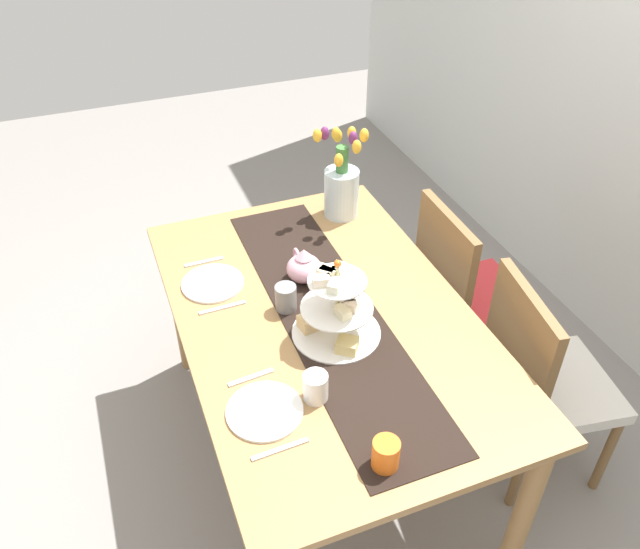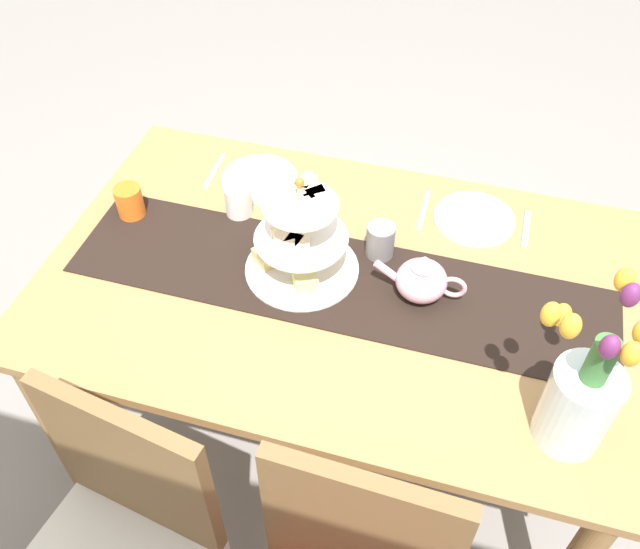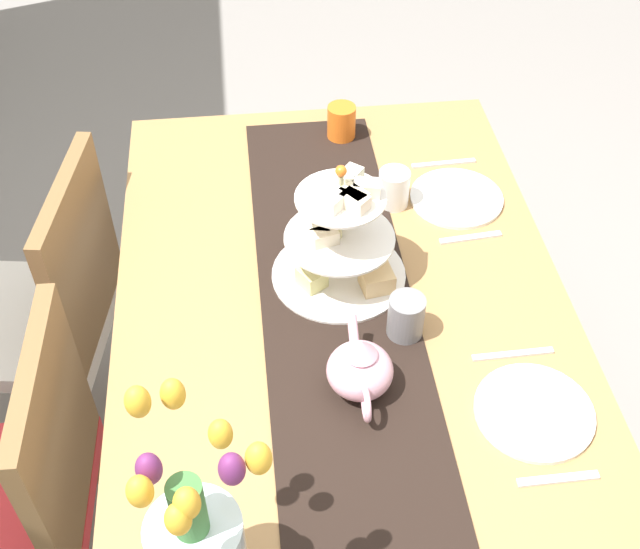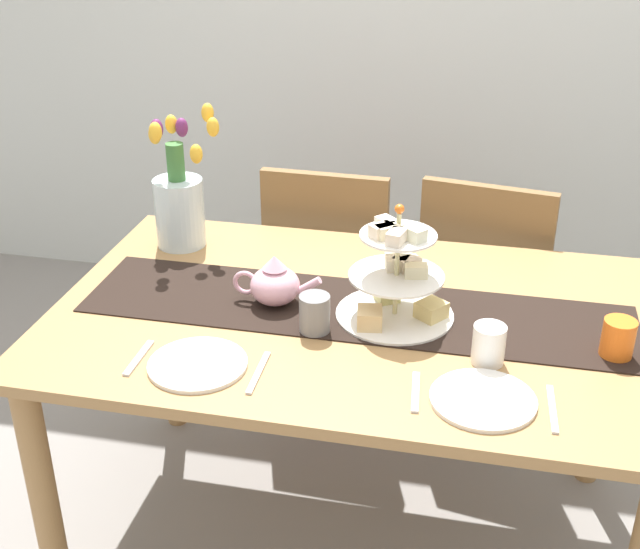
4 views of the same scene
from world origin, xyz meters
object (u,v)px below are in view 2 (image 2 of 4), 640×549
teapot (422,279)px  knife_right (215,171)px  tulip_vase (582,395)px  dinner_plate_left (474,219)px  dinner_plate_right (259,178)px  mug_orange (130,202)px  dining_table (339,304)px  fork_left (526,229)px  chair_right (117,547)px  mug_white_text (238,201)px  fork_right (305,187)px  knife_left (424,210)px  tiered_cake_stand (301,241)px  mug_grey (380,240)px

teapot → knife_right: bearing=-25.1°
tulip_vase → dinner_plate_left: (0.27, -0.63, -0.14)m
dinner_plate_right → mug_orange: 0.39m
dining_table → knife_right: 0.59m
fork_left → dinner_plate_right: (0.79, 0.00, 0.00)m
chair_right → mug_white_text: 0.94m
teapot → dinner_plate_left: (-0.10, -0.32, -0.05)m
teapot → fork_right: bearing=-38.7°
dinner_plate_left → tulip_vase: bearing=113.6°
dinner_plate_left → knife_left: 0.15m
tulip_vase → teapot: bearing=-39.2°
tulip_vase → dinner_plate_right: tulip_vase is taller
tulip_vase → fork_right: tulip_vase is taller
fork_left → mug_orange: bearing=12.9°
chair_right → mug_orange: size_ratio=9.58×
chair_right → dinner_plate_right: bearing=-89.5°
tiered_cake_stand → mug_grey: (-0.18, -0.11, -0.05)m
knife_right → fork_left: bearing=180.0°
teapot → mug_orange: bearing=-5.1°
dinner_plate_left → fork_right: bearing=0.0°
knife_left → mug_orange: 0.84m
knife_left → dinner_plate_right: 0.50m
tulip_vase → mug_white_text: 1.04m
tiered_cake_stand → mug_white_text: tiered_cake_stand is taller
dinner_plate_right → mug_white_text: mug_white_text is taller
dinner_plate_left → dinner_plate_right: 0.65m
fork_left → dinner_plate_right: 0.79m
dining_table → teapot: (-0.21, 0.00, 0.17)m
tulip_vase → fork_left: size_ratio=2.83×
fork_left → mug_orange: mug_orange is taller
fork_left → knife_left: 0.29m
tulip_vase → knife_left: (0.42, -0.63, -0.14)m
tulip_vase → mug_grey: size_ratio=4.47×
fork_right → mug_orange: (0.44, 0.25, 0.04)m
tulip_vase → fork_left: bearing=-78.4°
dining_table → tiered_cake_stand: size_ratio=5.10×
dinner_plate_left → fork_right: dinner_plate_left is taller
tiered_cake_stand → knife_left: 0.43m
tulip_vase → mug_orange: (1.22, -0.38, -0.10)m
knife_right → mug_grey: 0.60m
fork_left → mug_grey: bearing=29.3°
chair_right → knife_left: size_ratio=5.35×
dinner_plate_left → knife_left: dinner_plate_left is taller
dining_table → tiered_cake_stand: 0.24m
knife_left → fork_right: bearing=0.0°
knife_right → tulip_vase: bearing=149.5°
knife_right → mug_grey: (-0.56, 0.21, 0.05)m
knife_left → fork_right: same height
dinner_plate_left → mug_white_text: 0.67m
mug_grey → dinner_plate_right: bearing=-26.6°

